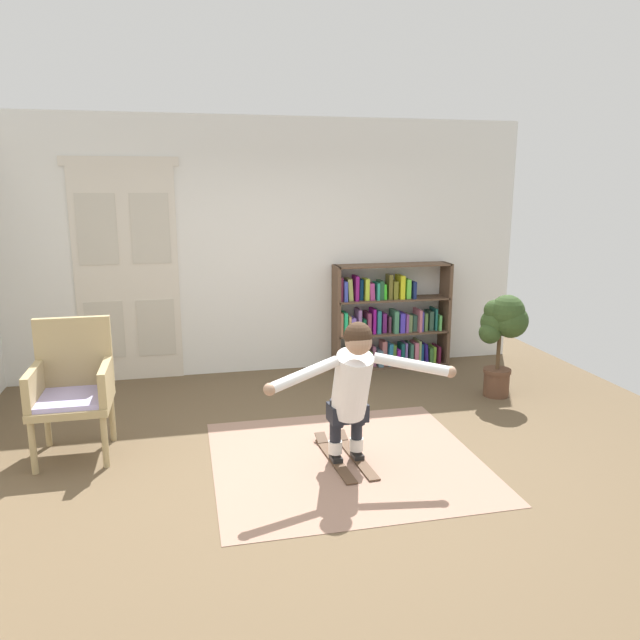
# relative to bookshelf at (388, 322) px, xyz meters

# --- Properties ---
(ground_plane) EXTENTS (7.20, 7.20, 0.00)m
(ground_plane) POSITION_rel_bookshelf_xyz_m (-1.36, -2.39, -0.55)
(ground_plane) COLOR brown
(back_wall) EXTENTS (6.00, 0.10, 2.90)m
(back_wall) POSITION_rel_bookshelf_xyz_m (-1.36, 0.21, 0.90)
(back_wall) COLOR silver
(back_wall) RESTS_ON ground
(double_door) EXTENTS (1.22, 0.05, 2.45)m
(double_door) POSITION_rel_bookshelf_xyz_m (-2.96, 0.15, 0.68)
(double_door) COLOR beige
(double_door) RESTS_ON ground
(rug) EXTENTS (2.11, 1.99, 0.01)m
(rug) POSITION_rel_bookshelf_xyz_m (-1.16, -2.40, -0.54)
(rug) COLOR #95715F
(rug) RESTS_ON ground
(bookshelf) EXTENTS (1.41, 0.30, 1.24)m
(bookshelf) POSITION_rel_bookshelf_xyz_m (0.00, 0.00, 0.00)
(bookshelf) COLOR brown
(bookshelf) RESTS_ON ground
(wicker_chair) EXTENTS (0.60, 0.60, 1.10)m
(wicker_chair) POSITION_rel_bookshelf_xyz_m (-3.28, -1.76, 0.04)
(wicker_chair) COLOR tan
(wicker_chair) RESTS_ON ground
(potted_plant) EXTENTS (0.48, 0.41, 1.08)m
(potted_plant) POSITION_rel_bookshelf_xyz_m (0.78, -1.30, 0.19)
(potted_plant) COLOR brown
(potted_plant) RESTS_ON ground
(skis_pair) EXTENTS (0.33, 0.87, 0.07)m
(skis_pair) POSITION_rel_bookshelf_xyz_m (-1.16, -2.37, -0.52)
(skis_pair) COLOR brown
(skis_pair) RESTS_ON rug
(person_skier) EXTENTS (1.47, 0.59, 1.12)m
(person_skier) POSITION_rel_bookshelf_xyz_m (-1.15, -2.54, 0.15)
(person_skier) COLOR white
(person_skier) RESTS_ON skis_pair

